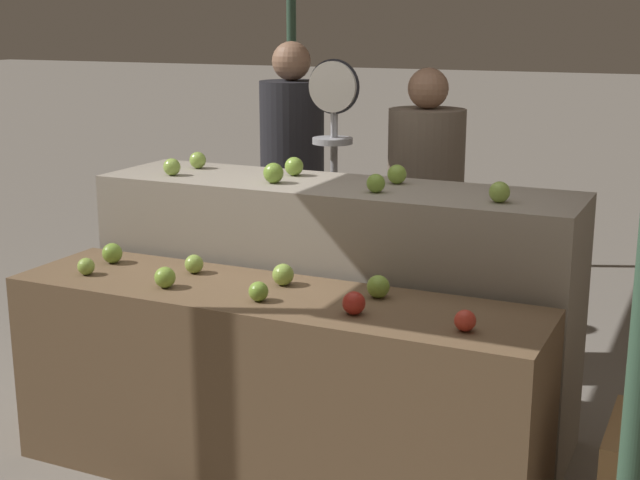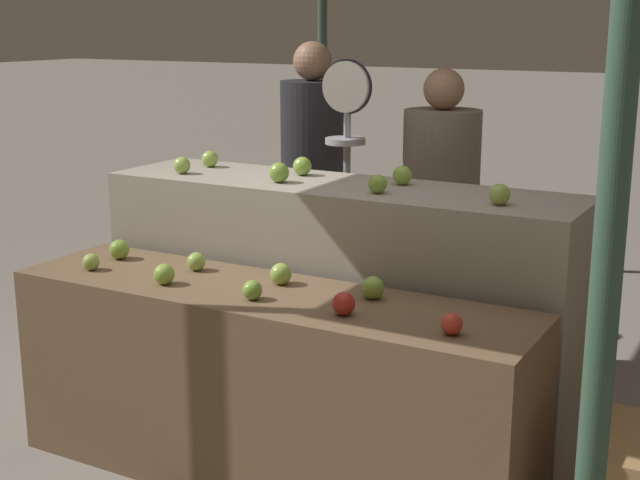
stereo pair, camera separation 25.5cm
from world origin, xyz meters
name	(u,v)px [view 2 (the right image)]	position (x,y,z in m)	size (l,w,h in m)	color
ground_plane	(268,478)	(0.00, 0.00, 0.00)	(60.00, 60.00, 0.00)	gray
display_counter_front	(267,387)	(0.00, 0.00, 0.40)	(2.14, 0.55, 0.80)	brown
display_counter_back	(338,307)	(0.00, 0.60, 0.56)	(2.14, 0.55, 1.12)	gray
apple_front_0	(91,262)	(-0.80, -0.10, 0.83)	(0.07, 0.07, 0.07)	#8EB247
apple_front_1	(164,274)	(-0.40, -0.11, 0.84)	(0.08, 0.08, 0.08)	#84AD3D
apple_front_2	(252,290)	(0.01, -0.11, 0.83)	(0.08, 0.08, 0.08)	#7AA338
apple_front_3	(344,304)	(0.39, -0.10, 0.84)	(0.08, 0.08, 0.08)	#AD281E
apple_front_4	(452,324)	(0.80, -0.11, 0.83)	(0.07, 0.07, 0.07)	red
apple_front_5	(119,249)	(-0.82, 0.10, 0.84)	(0.09, 0.09, 0.09)	#7AA338
apple_front_6	(196,262)	(-0.41, 0.11, 0.84)	(0.08, 0.08, 0.08)	#8EB247
apple_front_7	(281,274)	(0.00, 0.11, 0.84)	(0.09, 0.09, 0.09)	#8EB247
apple_front_8	(372,288)	(0.40, 0.12, 0.84)	(0.09, 0.09, 0.09)	#84AD3D
apple_back_0	(182,165)	(-0.76, 0.48, 1.16)	(0.08, 0.08, 0.08)	#8EB247
apple_back_1	(279,172)	(-0.24, 0.50, 1.17)	(0.09, 0.09, 0.09)	#7AA338
apple_back_2	(378,184)	(0.24, 0.49, 1.16)	(0.08, 0.08, 0.08)	#7AA338
apple_back_3	(500,194)	(0.75, 0.50, 1.17)	(0.08, 0.08, 0.08)	#8EB247
apple_back_4	(210,159)	(-0.76, 0.70, 1.16)	(0.08, 0.08, 0.08)	#8EB247
apple_back_5	(302,166)	(-0.25, 0.71, 1.17)	(0.09, 0.09, 0.09)	#84AD3D
apple_back_6	(402,175)	(0.25, 0.71, 1.17)	(0.08, 0.08, 0.08)	#84AD3D
produce_scale	(346,151)	(-0.24, 1.13, 1.18)	(0.27, 0.20, 1.63)	#99999E
person_vendor_at_scale	(440,202)	(0.13, 1.47, 0.90)	(0.44, 0.44, 1.58)	#2D2D38
person_customer_left	(313,167)	(-0.77, 1.74, 0.98)	(0.44, 0.44, 1.70)	#2D2D38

